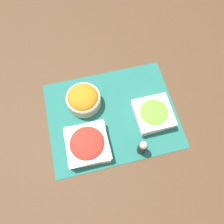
# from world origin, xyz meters

# --- Properties ---
(ground_plane) EXTENTS (3.00, 3.00, 0.00)m
(ground_plane) POSITION_xyz_m (0.00, 0.00, 0.00)
(ground_plane) COLOR #513823
(placemat) EXTENTS (0.54, 0.43, 0.00)m
(placemat) POSITION_xyz_m (0.00, 0.00, 0.00)
(placemat) COLOR #236B60
(placemat) RESTS_ON ground_plane
(carrot_bowl) EXTENTS (0.14, 0.14, 0.08)m
(carrot_bowl) POSITION_xyz_m (-0.10, 0.08, 0.05)
(carrot_bowl) COLOR #C6B28E
(carrot_bowl) RESTS_ON placemat
(lettuce_bowl) EXTENTS (0.15, 0.15, 0.05)m
(lettuce_bowl) POSITION_xyz_m (0.16, -0.05, 0.03)
(lettuce_bowl) COLOR white
(lettuce_bowl) RESTS_ON placemat
(tomato_bowl) EXTENTS (0.17, 0.17, 0.06)m
(tomato_bowl) POSITION_xyz_m (-0.13, -0.11, 0.03)
(tomato_bowl) COLOR white
(tomato_bowl) RESTS_ON placemat
(pepper_shaker) EXTENTS (0.03, 0.03, 0.09)m
(pepper_shaker) POSITION_xyz_m (0.08, -0.18, 0.05)
(pepper_shaker) COLOR black
(pepper_shaker) RESTS_ON placemat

